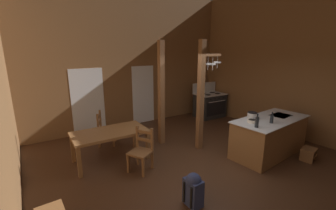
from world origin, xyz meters
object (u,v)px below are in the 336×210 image
kitchen_island (269,136)px  mixing_bowl_on_counter (252,121)px  backpack (193,188)px  ladderback_chair_by_post (142,151)px  bottle_tall_on_counter (272,119)px  bottle_short_on_counter (257,122)px  stockpot_on_counter (252,115)px  step_stool (309,153)px  ladderback_chair_near_window (105,129)px  dining_table (110,135)px  stove_range (209,105)px

kitchen_island → mixing_bowl_on_counter: size_ratio=10.71×
backpack → mixing_bowl_on_counter: (2.19, 0.52, 0.66)m
ladderback_chair_by_post → mixing_bowl_on_counter: (2.39, -1.02, 0.52)m
kitchen_island → bottle_tall_on_counter: (-0.32, -0.20, 0.57)m
kitchen_island → bottle_short_on_counter: bottle_short_on_counter is taller
backpack → bottle_tall_on_counter: size_ratio=2.25×
stockpot_on_counter → bottle_tall_on_counter: (0.08, -0.47, 0.02)m
step_stool → mixing_bowl_on_counter: 1.63m
ladderback_chair_near_window → mixing_bowl_on_counter: mixing_bowl_on_counter is taller
ladderback_chair_near_window → stockpot_on_counter: (2.90, -2.59, 0.57)m
dining_table → ladderback_chair_near_window: (0.18, 0.98, -0.20)m
backpack → bottle_tall_on_counter: 2.66m
backpack → bottle_short_on_counter: bearing=7.3°
step_stool → bottle_tall_on_counter: bottle_tall_on_counter is taller
stove_range → bottle_short_on_counter: 3.93m
stove_range → ladderback_chair_by_post: size_ratio=1.39×
stockpot_on_counter → bottle_short_on_counter: bottle_short_on_counter is taller
stove_range → stockpot_on_counter: size_ratio=4.25×
step_stool → mixing_bowl_on_counter: mixing_bowl_on_counter is taller
dining_table → ladderback_chair_by_post: size_ratio=1.81×
stockpot_on_counter → backpack: bearing=-163.8°
stove_range → bottle_tall_on_counter: bearing=-111.4°
backpack → bottle_tall_on_counter: bottle_tall_on_counter is taller
step_stool → mixing_bowl_on_counter: (-1.16, 0.83, 0.80)m
ladderback_chair_by_post → bottle_short_on_counter: bearing=-30.2°
backpack → stockpot_on_counter: size_ratio=1.92×
stove_range → bottle_tall_on_counter: size_ratio=4.98×
stove_range → mixing_bowl_on_counter: stove_range is taller
step_stool → ladderback_chair_near_window: ladderback_chair_near_window is taller
step_stool → bottle_tall_on_counter: bearing=145.1°
backpack → dining_table: bearing=105.0°
ladderback_chair_by_post → mixing_bowl_on_counter: 2.65m
kitchen_island → stockpot_on_counter: stockpot_on_counter is taller
ladderback_chair_near_window → bottle_tall_on_counter: (2.98, -3.05, 0.59)m
stove_range → bottle_short_on_counter: (-1.89, -3.40, 0.58)m
stockpot_on_counter → step_stool: bearing=-49.2°
ladderback_chair_by_post → bottle_short_on_counter: bottle_short_on_counter is taller
kitchen_island → backpack: bearing=-171.1°
step_stool → bottle_tall_on_counter: (-0.80, 0.56, 0.87)m
stove_range → dining_table: (-4.50, -1.34, 0.17)m
mixing_bowl_on_counter → ladderback_chair_by_post: bearing=157.0°
dining_table → step_stool: bearing=-33.5°
step_stool → backpack: (-3.35, 0.31, 0.14)m
stockpot_on_counter → bottle_tall_on_counter: size_ratio=1.17×
stockpot_on_counter → bottle_tall_on_counter: 0.47m
kitchen_island → bottle_tall_on_counter: bottle_tall_on_counter is taller
mixing_bowl_on_counter → bottle_tall_on_counter: size_ratio=0.78×
kitchen_island → stockpot_on_counter: 0.73m
ladderback_chair_near_window → ladderback_chair_by_post: bearing=-82.3°
ladderback_chair_near_window → ladderback_chair_by_post: 1.79m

